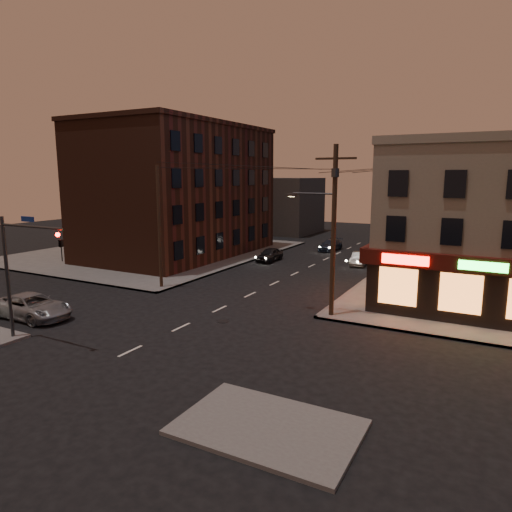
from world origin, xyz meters
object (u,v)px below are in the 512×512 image
Objects in this scene: sedan_far at (331,245)px; fire_hydrant at (370,290)px; sedan_near at (270,255)px; suv_cross at (32,306)px; sedan_mid at (359,259)px.

sedan_far is 5.17× the size of fire_hydrant.
sedan_near is at bearing -107.98° from sedan_far.
sedan_near is 4.69× the size of fire_hydrant.
sedan_far is at bearing 116.58° from fire_hydrant.
sedan_near is (4.31, 23.05, -0.06)m from suv_cross.
fire_hydrant is at bearing -38.56° from sedan_near.
sedan_near is 15.41m from fire_hydrant.
suv_cross is at bearing -102.26° from sedan_near.
sedan_mid is (12.68, 25.32, -0.11)m from suv_cross.
sedan_near reaches higher than sedan_mid.
suv_cross reaches higher than fire_hydrant.
fire_hydrant is at bearing -62.24° from sedan_far.
suv_cross is 32.98m from sedan_far.
sedan_near is at bearing -10.38° from suv_cross.
suv_cross is 1.41× the size of sedan_mid.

